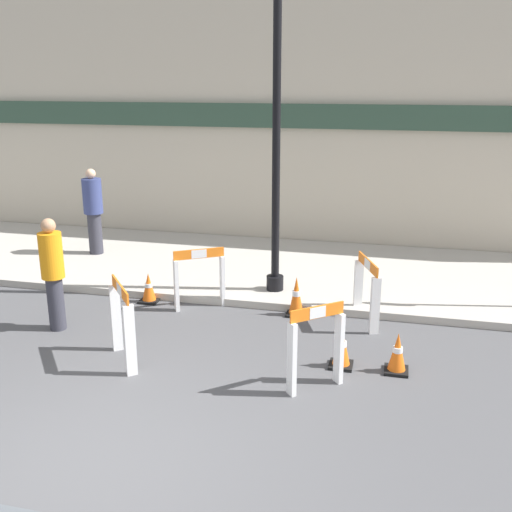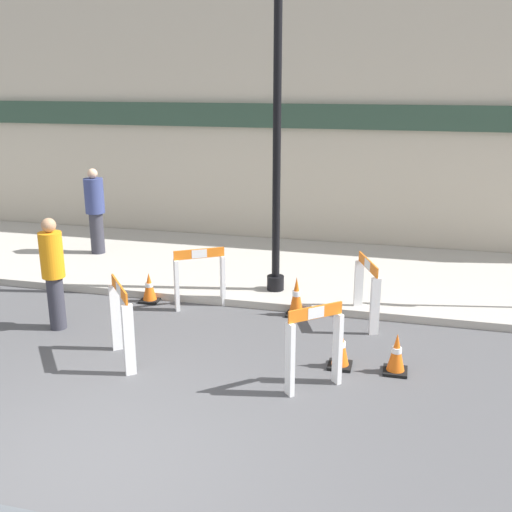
% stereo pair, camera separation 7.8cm
% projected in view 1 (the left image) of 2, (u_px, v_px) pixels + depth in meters
% --- Properties ---
extents(ground_plane, '(60.00, 60.00, 0.00)m').
position_uv_depth(ground_plane, '(81.00, 478.00, 5.54)').
color(ground_plane, '#4C4C4F').
extents(sidewalk_slab, '(18.00, 3.96, 0.12)m').
position_uv_depth(sidewalk_slab, '(251.00, 267.00, 11.56)').
color(sidewalk_slab, '#ADA89E').
rests_on(sidewalk_slab, ground_plane).
extents(storefront_facade, '(18.00, 0.22, 5.50)m').
position_uv_depth(storefront_facade, '(274.00, 118.00, 12.71)').
color(storefront_facade, '#BCB29E').
rests_on(storefront_facade, ground_plane).
extents(streetlamp_post, '(0.44, 0.44, 5.12)m').
position_uv_depth(streetlamp_post, '(277.00, 88.00, 9.20)').
color(streetlamp_post, black).
rests_on(streetlamp_post, sidewalk_slab).
extents(barricade_0, '(0.76, 0.55, 0.98)m').
position_uv_depth(barricade_0, '(199.00, 277.00, 9.51)').
color(barricade_0, white).
rests_on(barricade_0, ground_plane).
extents(barricade_1, '(0.63, 0.75, 1.08)m').
position_uv_depth(barricade_1, '(122.00, 320.00, 7.65)').
color(barricade_1, white).
rests_on(barricade_1, ground_plane).
extents(barricade_2, '(0.63, 0.57, 1.05)m').
position_uv_depth(barricade_2, '(316.00, 346.00, 7.00)').
color(barricade_2, white).
rests_on(barricade_2, ground_plane).
extents(barricade_3, '(0.44, 0.88, 1.01)m').
position_uv_depth(barricade_3, '(367.00, 288.00, 8.92)').
color(barricade_3, white).
rests_on(barricade_3, ground_plane).
extents(traffic_cone_0, '(0.30, 0.30, 0.50)m').
position_uv_depth(traffic_cone_0, '(149.00, 288.00, 9.85)').
color(traffic_cone_0, black).
rests_on(traffic_cone_0, ground_plane).
extents(traffic_cone_1, '(0.30, 0.30, 0.63)m').
position_uv_depth(traffic_cone_1, '(296.00, 297.00, 9.28)').
color(traffic_cone_1, black).
rests_on(traffic_cone_1, ground_plane).
extents(traffic_cone_2, '(0.30, 0.30, 0.53)m').
position_uv_depth(traffic_cone_2, '(397.00, 354.00, 7.48)').
color(traffic_cone_2, black).
rests_on(traffic_cone_2, ground_plane).
extents(traffic_cone_3, '(0.30, 0.30, 0.54)m').
position_uv_depth(traffic_cone_3, '(342.00, 348.00, 7.62)').
color(traffic_cone_3, black).
rests_on(traffic_cone_3, ground_plane).
extents(person_worker, '(0.39, 0.39, 1.67)m').
position_uv_depth(person_worker, '(53.00, 271.00, 8.59)').
color(person_worker, '#33333D').
rests_on(person_worker, ground_plane).
extents(person_pedestrian, '(0.48, 0.48, 1.73)m').
position_uv_depth(person_pedestrian, '(93.00, 209.00, 11.98)').
color(person_pedestrian, '#33333D').
rests_on(person_pedestrian, sidewalk_slab).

